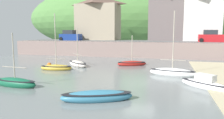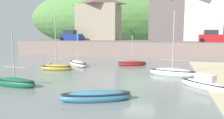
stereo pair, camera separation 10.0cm
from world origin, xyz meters
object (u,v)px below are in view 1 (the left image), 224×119
Objects in this scene: waterfront_building_centre at (166,13)px; sailboat_tall_mast at (56,67)px; waterfront_building_left at (98,18)px; sailboat_blue_trim at (205,84)px; rowboat_small_beached at (15,83)px; sailboat_nearest_shore at (78,64)px; fishing_boat_green at (97,96)px; waterfront_building_right at (200,15)px; sailboat_far_left at (172,72)px; mooring_buoy at (49,65)px; dinghy_open_wooden at (132,63)px; parked_car_near_slipway at (70,36)px; parked_car_by_wall at (211,37)px.

sailboat_tall_mast is (-11.04, -21.90, -7.17)m from waterfront_building_centre.
waterfront_building_left reaches higher than sailboat_blue_trim.
rowboat_small_beached is 0.90× the size of sailboat_nearest_shore.
waterfront_building_right is at bearing 50.31° from fishing_boat_green.
waterfront_building_left is 1.42× the size of sailboat_far_left.
sailboat_tall_mast reaches higher than sailboat_blue_trim.
sailboat_blue_trim is 17.69m from mooring_buoy.
dinghy_open_wooden is at bearing 26.47° from sailboat_tall_mast.
waterfront_building_right is at bearing 37.87° from dinghy_open_wooden.
sailboat_far_left is at bearing 158.36° from sailboat_blue_trim.
waterfront_building_right is at bearing 86.76° from sailboat_far_left.
sailboat_tall_mast is at bearing -65.89° from sailboat_nearest_shore.
sailboat_blue_trim is 7.42× the size of mooring_buoy.
parked_car_near_slipway is (-18.58, 17.46, 2.90)m from sailboat_far_left.
parked_car_by_wall is (18.39, 17.40, 2.94)m from sailboat_tall_mast.
parked_car_near_slipway and parked_car_by_wall have the same top height.
waterfront_building_right is at bearing 44.11° from sailboat_tall_mast.
parked_car_near_slipway is at bearing 111.51° from rowboat_small_beached.
sailboat_far_left is at bearing -102.63° from waterfront_building_right.
waterfront_building_right is at bearing 45.80° from mooring_buoy.
sailboat_nearest_shore is (0.61, 10.40, -0.02)m from rowboat_small_beached.
dinghy_open_wooden reaches higher than fishing_boat_green.
mooring_buoy is (-13.18, -19.71, -7.28)m from waterfront_building_centre.
sailboat_far_left is 12.54× the size of mooring_buoy.
sailboat_nearest_shore is at bearing -136.53° from parked_car_by_wall.
rowboat_small_beached is at bearing -121.99° from parked_car_by_wall.
waterfront_building_centre reaches higher than sailboat_blue_trim.
sailboat_blue_trim is 0.96× the size of dinghy_open_wooden.
parked_car_by_wall reaches higher than sailboat_blue_trim.
sailboat_far_left is 1.47× the size of parked_car_near_slipway.
waterfront_building_left is 13.34m from waterfront_building_centre.
sailboat_far_left is at bearing 37.43° from rowboat_small_beached.
rowboat_small_beached is 1.00× the size of parked_car_near_slipway.
parked_car_by_wall is (7.35, -4.50, -4.23)m from waterfront_building_centre.
sailboat_blue_trim is 0.59× the size of sailboat_far_left.
sailboat_nearest_shore reaches higher than parked_car_by_wall.
waterfront_building_right is at bearing 110.80° from parked_car_by_wall.
sailboat_tall_mast reaches higher than sailboat_nearest_shore.
parked_car_near_slipway is (-6.47, 17.40, 2.94)m from sailboat_tall_mast.
sailboat_blue_trim is 22.18m from parked_car_by_wall.
sailboat_blue_trim is 4.72m from sailboat_far_left.
dinghy_open_wooden is (-3.62, -16.81, -7.20)m from waterfront_building_centre.
mooring_buoy is (-20.53, -15.21, -3.06)m from parked_car_by_wall.
sailboat_far_left is 9.93m from fishing_boat_green.
sailboat_nearest_shore is (-15.90, -18.73, -6.76)m from waterfront_building_right.
sailboat_blue_trim is 0.87× the size of parked_car_near_slipway.
waterfront_building_right is 28.56m from sailboat_tall_mast.
fishing_boat_green is (-6.77, -4.68, -0.05)m from sailboat_blue_trim.
sailboat_far_left is 11.45m from sailboat_nearest_shore.
sailboat_nearest_shore is 9.56× the size of mooring_buoy.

